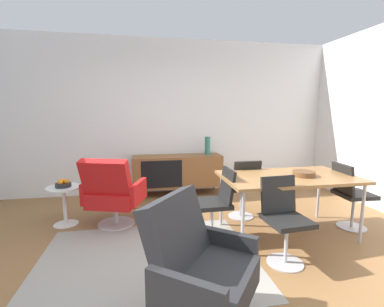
# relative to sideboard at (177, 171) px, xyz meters

# --- Properties ---
(ground_plane) EXTENTS (8.32, 8.32, 0.00)m
(ground_plane) POSITION_rel_sideboard_xyz_m (-0.21, -2.30, -0.44)
(ground_plane) COLOR olive
(wall_back) EXTENTS (6.80, 0.12, 2.80)m
(wall_back) POSITION_rel_sideboard_xyz_m (-0.21, 0.30, 0.96)
(wall_back) COLOR white
(wall_back) RESTS_ON ground_plane
(sideboard) EXTENTS (1.60, 0.45, 0.72)m
(sideboard) POSITION_rel_sideboard_xyz_m (0.00, 0.00, 0.00)
(sideboard) COLOR brown
(sideboard) RESTS_ON ground_plane
(vase_cobalt) EXTENTS (0.10, 0.10, 0.33)m
(vase_cobalt) POSITION_rel_sideboard_xyz_m (0.56, 0.00, 0.45)
(vase_cobalt) COLOR #337266
(vase_cobalt) RESTS_ON sideboard
(dining_table) EXTENTS (1.60, 0.90, 0.74)m
(dining_table) POSITION_rel_sideboard_xyz_m (1.12, -1.84, 0.26)
(dining_table) COLOR olive
(dining_table) RESTS_ON ground_plane
(wooden_bowl_on_table) EXTENTS (0.26, 0.26, 0.06)m
(wooden_bowl_on_table) POSITION_rel_sideboard_xyz_m (1.29, -1.89, 0.33)
(wooden_bowl_on_table) COLOR brown
(wooden_bowl_on_table) RESTS_ON dining_table
(dining_chair_near_window) EXTENTS (0.43, 0.41, 0.86)m
(dining_chair_near_window) POSITION_rel_sideboard_xyz_m (0.23, -1.84, 0.03)
(dining_chair_near_window) COLOR black
(dining_chair_near_window) RESTS_ON ground_plane
(dining_chair_far_end) EXTENTS (0.45, 0.43, 0.86)m
(dining_chair_far_end) POSITION_rel_sideboard_xyz_m (2.00, -1.84, 0.03)
(dining_chair_far_end) COLOR black
(dining_chair_far_end) RESTS_ON ground_plane
(dining_chair_front_left) EXTENTS (0.43, 0.45, 0.86)m
(dining_chair_front_left) POSITION_rel_sideboard_xyz_m (0.76, -2.40, 0.03)
(dining_chair_front_left) COLOR black
(dining_chair_front_left) RESTS_ON ground_plane
(dining_chair_back_left) EXTENTS (0.40, 0.43, 0.86)m
(dining_chair_back_left) POSITION_rel_sideboard_xyz_m (0.77, -1.28, 0.03)
(dining_chair_back_left) COLOR black
(dining_chair_back_left) RESTS_ON ground_plane
(lounge_chair_red) EXTENTS (0.84, 0.81, 0.95)m
(lounge_chair_red) POSITION_rel_sideboard_xyz_m (-1.01, -1.23, 0.03)
(lounge_chair_red) COLOR red
(lounge_chair_red) RESTS_ON ground_plane
(armchair_black_shell) EXTENTS (0.90, 0.91, 0.95)m
(armchair_black_shell) POSITION_rel_sideboard_xyz_m (-0.26, -3.10, 0.03)
(armchair_black_shell) COLOR #262628
(armchair_black_shell) RESTS_ON ground_plane
(side_table_round) EXTENTS (0.44, 0.44, 0.52)m
(side_table_round) POSITION_rel_sideboard_xyz_m (-1.66, -1.04, -0.12)
(side_table_round) COLOR white
(side_table_round) RESTS_ON ground_plane
(fruit_bowl) EXTENTS (0.20, 0.20, 0.11)m
(fruit_bowl) POSITION_rel_sideboard_xyz_m (-1.66, -1.04, 0.12)
(fruit_bowl) COLOR #262628
(fruit_bowl) RESTS_ON side_table_round
(area_rug) EXTENTS (2.20, 1.70, 0.01)m
(area_rug) POSITION_rel_sideboard_xyz_m (-0.60, -2.15, -0.44)
(area_rug) COLOR gray
(area_rug) RESTS_ON ground_plane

